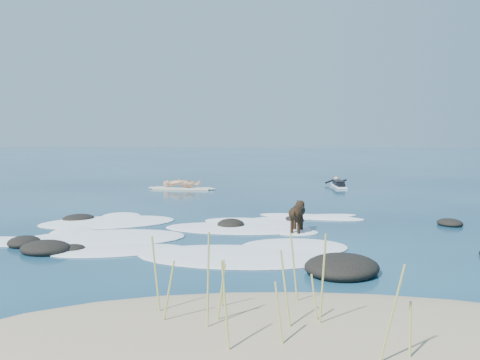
{
  "coord_description": "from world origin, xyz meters",
  "views": [
    {
      "loc": [
        -0.61,
        -13.99,
        2.48
      ],
      "look_at": [
        -1.38,
        4.0,
        0.9
      ],
      "focal_mm": 40.0,
      "sensor_mm": 36.0,
      "label": 1
    }
  ],
  "objects": [
    {
      "name": "ground",
      "position": [
        0.0,
        0.0,
        0.0
      ],
      "size": [
        160.0,
        160.0,
        0.0
      ],
      "primitive_type": "plane",
      "color": "#0A2642",
      "rests_on": "ground"
    },
    {
      "name": "sand_dune",
      "position": [
        0.0,
        -8.2,
        0.0
      ],
      "size": [
        9.0,
        4.4,
        0.6
      ],
      "primitive_type": "ellipsoid",
      "color": "#9E8966",
      "rests_on": "ground"
    },
    {
      "name": "dune_grass",
      "position": [
        -0.39,
        -8.04,
        0.62
      ],
      "size": [
        4.24,
        2.0,
        1.25
      ],
      "color": "#A9AE54",
      "rests_on": "ground"
    },
    {
      "name": "reef_rocks",
      "position": [
        3.31,
        -2.57,
        0.12
      ],
      "size": [
        14.8,
        7.24,
        0.63
      ],
      "color": "black",
      "rests_on": "ground"
    },
    {
      "name": "breaking_foam",
      "position": [
        -2.36,
        -1.0,
        0.01
      ],
      "size": [
        13.88,
        7.29,
        0.12
      ],
      "color": "white",
      "rests_on": "ground"
    },
    {
      "name": "standing_surfer_rig",
      "position": [
        -4.2,
        9.38,
        0.69
      ],
      "size": [
        3.08,
        0.85,
        1.75
      ],
      "rotation": [
        0.0,
        0.0,
        -0.13
      ],
      "color": "beige",
      "rests_on": "ground"
    },
    {
      "name": "paddling_surfer_rig",
      "position": [
        2.9,
        10.87,
        0.14
      ],
      "size": [
        1.06,
        2.34,
        0.41
      ],
      "rotation": [
        0.0,
        0.0,
        1.58
      ],
      "color": "white",
      "rests_on": "ground"
    },
    {
      "name": "dog",
      "position": [
        0.25,
        -0.82,
        0.53
      ],
      "size": [
        0.5,
        1.25,
        0.8
      ],
      "rotation": [
        0.0,
        0.0,
        1.34
      ],
      "color": "black",
      "rests_on": "ground"
    }
  ]
}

